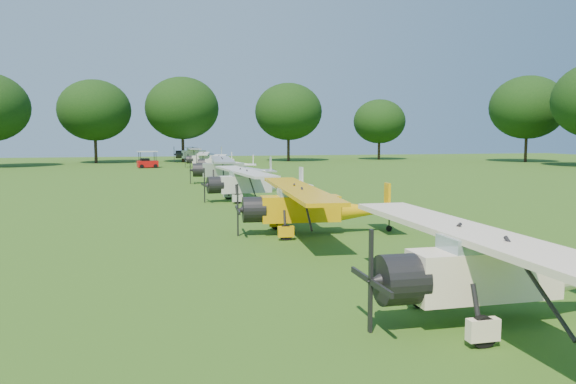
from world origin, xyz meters
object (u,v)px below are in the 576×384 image
Objects in this scene: golf_cart at (147,162)px; aircraft_1 at (505,264)px; aircraft_3 at (253,181)px; aircraft_5 at (224,162)px; aircraft_4 at (230,167)px; aircraft_2 at (312,204)px; aircraft_6 at (208,158)px; aircraft_7 at (197,153)px.

aircraft_1 is at bearing -92.92° from golf_cart.
aircraft_3 is 1.04× the size of aircraft_5.
aircraft_1 is 37.48m from aircraft_4.
aircraft_2 is 49.77m from aircraft_6.
aircraft_4 is 37.96m from aircraft_7.
aircraft_6 is 7.65m from golf_cart.
aircraft_1 is 50.06m from aircraft_5.
aircraft_6 is at bearing 90.68° from aircraft_1.
aircraft_3 is 1.07× the size of aircraft_6.
aircraft_2 is at bearing 95.43° from aircraft_1.
aircraft_5 is at bearing -88.18° from aircraft_7.
aircraft_7 is at bearing 94.09° from aircraft_2.
aircraft_2 is 1.06× the size of aircraft_5.
golf_cart is (-7.60, 50.16, -0.57)m from aircraft_2.
aircraft_2 reaches higher than aircraft_5.
aircraft_3 is 38.41m from golf_cart.
aircraft_5 is 14.58m from golf_cart.
aircraft_6 is at bearing 93.75° from aircraft_2.
aircraft_6 is (0.48, 37.36, -0.09)m from aircraft_3.
aircraft_7 is 4.48× the size of golf_cart.
aircraft_3 is 51.15m from aircraft_7.
golf_cart is (-7.36, 24.54, -0.66)m from aircraft_4.
aircraft_3 reaches higher than aircraft_6.
golf_cart reaches higher than aircraft_6.
aircraft_5 is 1.03× the size of aircraft_6.
aircraft_1 reaches higher than aircraft_5.
aircraft_5 is (1.00, 12.61, -0.16)m from aircraft_4.
aircraft_1 reaches higher than aircraft_2.
aircraft_7 is 15.27m from golf_cart.
aircraft_1 is at bearing -82.07° from aircraft_6.
aircraft_5 is 0.87× the size of aircraft_7.
aircraft_2 is 1.02× the size of aircraft_3.
aircraft_3 is at bearing 93.50° from aircraft_1.
aircraft_7 is (-1.55, 75.41, 0.09)m from aircraft_1.
aircraft_5 is at bearing 92.64° from aircraft_2.
aircraft_6 is 0.84× the size of aircraft_7.
aircraft_2 is at bearing -93.21° from aircraft_3.
aircraft_2 is 0.92× the size of aircraft_7.
aircraft_5 reaches higher than aircraft_6.
aircraft_7 is (0.11, 51.15, 0.15)m from aircraft_3.
aircraft_6 is at bearing 93.67° from aircraft_4.
aircraft_4 reaches higher than aircraft_3.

